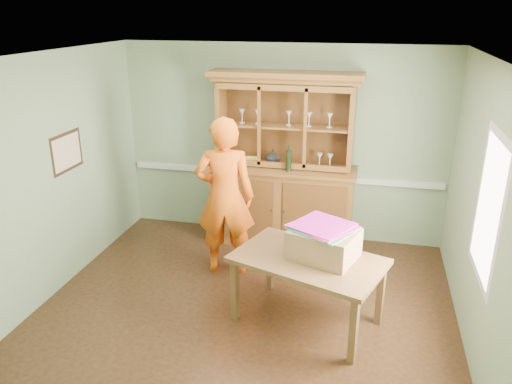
% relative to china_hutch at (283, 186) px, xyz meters
% --- Properties ---
extents(floor, '(4.50, 4.50, 0.00)m').
position_rel_china_hutch_xyz_m(floor, '(-0.07, -1.73, -0.83)').
color(floor, '#4A2B18').
rests_on(floor, ground).
extents(ceiling, '(4.50, 4.50, 0.00)m').
position_rel_china_hutch_xyz_m(ceiling, '(-0.07, -1.73, 1.87)').
color(ceiling, white).
rests_on(ceiling, wall_back).
extents(wall_back, '(4.50, 0.00, 4.50)m').
position_rel_china_hutch_xyz_m(wall_back, '(-0.07, 0.27, 0.52)').
color(wall_back, gray).
rests_on(wall_back, floor).
extents(wall_left, '(0.00, 4.00, 4.00)m').
position_rel_china_hutch_xyz_m(wall_left, '(-2.32, -1.73, 0.52)').
color(wall_left, gray).
rests_on(wall_left, floor).
extents(wall_right, '(0.00, 4.00, 4.00)m').
position_rel_china_hutch_xyz_m(wall_right, '(2.18, -1.73, 0.52)').
color(wall_right, gray).
rests_on(wall_right, floor).
extents(wall_front, '(4.50, 0.00, 4.50)m').
position_rel_china_hutch_xyz_m(wall_front, '(-0.07, -3.73, 0.52)').
color(wall_front, gray).
rests_on(wall_front, floor).
extents(chair_rail, '(4.41, 0.05, 0.08)m').
position_rel_china_hutch_xyz_m(chair_rail, '(-0.07, 0.24, 0.07)').
color(chair_rail, silver).
rests_on(chair_rail, wall_back).
extents(framed_map, '(0.03, 0.60, 0.46)m').
position_rel_china_hutch_xyz_m(framed_map, '(-2.30, -1.43, 0.72)').
color(framed_map, '#301E13').
rests_on(framed_map, wall_left).
extents(window_panel, '(0.03, 0.96, 1.36)m').
position_rel_china_hutch_xyz_m(window_panel, '(2.16, -2.03, 0.67)').
color(window_panel, silver).
rests_on(window_panel, wall_right).
extents(china_hutch, '(2.01, 0.66, 2.36)m').
position_rel_china_hutch_xyz_m(china_hutch, '(0.00, 0.00, 0.00)').
color(china_hutch, brown).
rests_on(china_hutch, floor).
extents(dining_table, '(1.69, 1.32, 0.74)m').
position_rel_china_hutch_xyz_m(dining_table, '(0.61, -1.87, -0.17)').
color(dining_table, brown).
rests_on(dining_table, floor).
extents(cardboard_box, '(0.77, 0.69, 0.30)m').
position_rel_china_hutch_xyz_m(cardboard_box, '(0.75, -1.80, 0.06)').
color(cardboard_box, '#966C4D').
rests_on(cardboard_box, dining_table).
extents(kite_stack, '(0.72, 0.72, 0.04)m').
position_rel_china_hutch_xyz_m(kite_stack, '(0.73, -1.78, 0.23)').
color(kite_stack, '#38C171').
rests_on(kite_stack, cardboard_box).
extents(person, '(0.79, 0.59, 1.97)m').
position_rel_china_hutch_xyz_m(person, '(-0.53, -1.00, 0.16)').
color(person, '#EE5D0F').
rests_on(person, floor).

